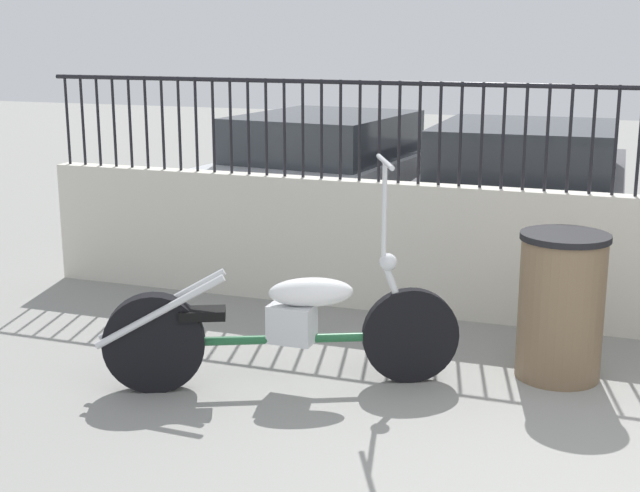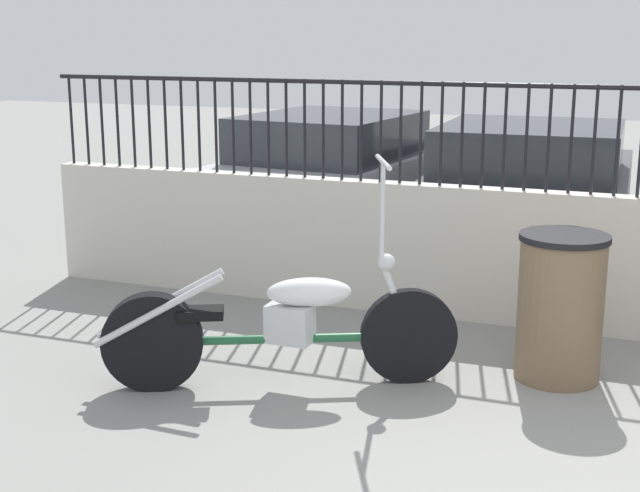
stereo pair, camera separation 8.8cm
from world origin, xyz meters
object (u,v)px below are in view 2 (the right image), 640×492
at_px(trash_bin, 560,307).
at_px(car_silver, 336,169).
at_px(motorcycle_green, 265,327).
at_px(car_dark_grey, 530,186).

height_order(trash_bin, car_silver, car_silver).
relative_size(motorcycle_green, car_dark_grey, 0.53).
distance_m(motorcycle_green, trash_bin, 1.87).
bearing_deg(motorcycle_green, car_dark_grey, 51.60).
height_order(motorcycle_green, car_silver, motorcycle_green).
bearing_deg(car_dark_grey, trash_bin, -170.23).
bearing_deg(motorcycle_green, car_silver, 79.78).
height_order(car_silver, car_dark_grey, car_dark_grey).
bearing_deg(car_dark_grey, car_silver, 77.03).
relative_size(trash_bin, car_silver, 0.22).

